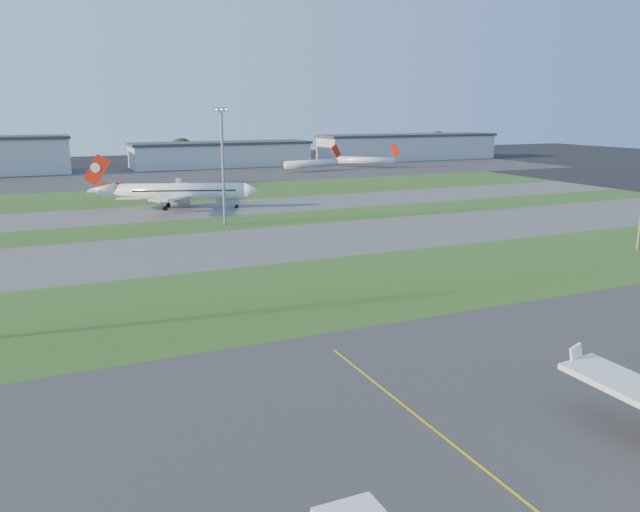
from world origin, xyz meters
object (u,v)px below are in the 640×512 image
airliner_taxiing (179,192)px  mini_jet_far (366,160)px  light_mast_centre (223,159)px  mini_jet_near (312,163)px

airliner_taxiing → mini_jet_far: bearing=-120.1°
airliner_taxiing → mini_jet_far: (102.03, 86.53, -1.21)m
airliner_taxiing → light_mast_centre: light_mast_centre is taller
mini_jet_near → mini_jet_far: bearing=0.3°
airliner_taxiing → mini_jet_far: size_ratio=1.61×
mini_jet_near → light_mast_centre: bearing=-133.1°
mini_jet_far → mini_jet_near: bearing=-134.0°
mini_jet_near → light_mast_centre: size_ratio=1.10×
mini_jet_near → airliner_taxiing: bearing=-142.9°
airliner_taxiing → light_mast_centre: (4.16, -28.02, 10.32)m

